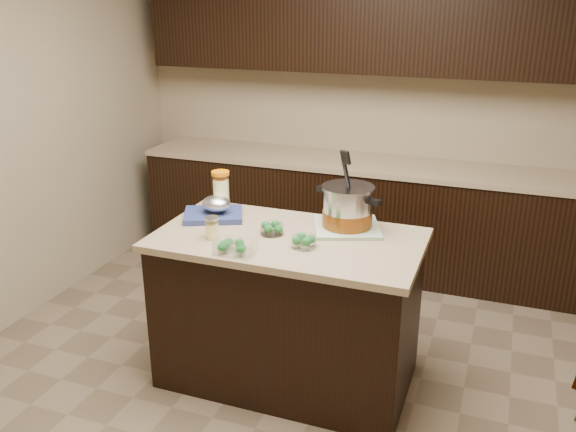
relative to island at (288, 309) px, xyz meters
name	(u,v)px	position (x,y,z in m)	size (l,w,h in m)	color
ground_plane	(288,376)	(0.00, 0.00, -0.45)	(4.00, 4.00, 0.00)	brown
room_shell	(288,86)	(0.00, 0.00, 1.26)	(4.04, 4.04, 2.72)	tan
back_cabinets	(364,155)	(0.00, 1.74, 0.49)	(3.60, 0.63, 2.33)	black
island	(288,309)	(0.00, 0.00, 0.00)	(1.46, 0.81, 0.90)	black
dish_towel	(347,227)	(0.27, 0.23, 0.46)	(0.36, 0.36, 0.02)	#62865A
stock_pot	(347,209)	(0.27, 0.22, 0.57)	(0.40, 0.38, 0.42)	#B7B7BC
lemonade_pitcher	(221,194)	(-0.51, 0.22, 0.57)	(0.12, 0.12, 0.26)	#FBF299
mason_jar	(212,228)	(-0.38, -0.17, 0.51)	(0.11, 0.11, 0.13)	#FBF299
broccoli_tub_left	(272,229)	(-0.10, 0.00, 0.48)	(0.17, 0.17, 0.06)	silver
broccoli_tub_right	(304,242)	(0.13, -0.11, 0.48)	(0.17, 0.17, 0.06)	silver
broccoli_tub_rect	(235,248)	(-0.18, -0.31, 0.48)	(0.20, 0.15, 0.07)	silver
blue_tray	(215,211)	(-0.51, 0.13, 0.49)	(0.42, 0.39, 0.13)	navy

